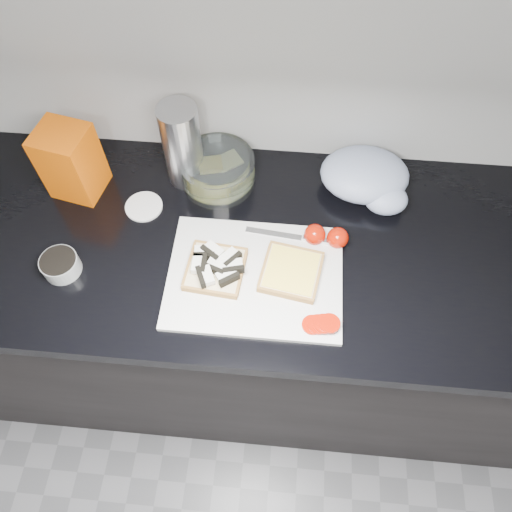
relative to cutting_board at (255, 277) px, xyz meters
The scene contains 14 objects.
base_cabinet 0.50m from the cutting_board, 139.06° to the left, with size 3.50×0.60×0.86m, color black.
countertop 0.16m from the cutting_board, 139.06° to the left, with size 3.50×0.64×0.04m, color black.
cutting_board is the anchor object (origin of this frame).
bread_left 0.09m from the cutting_board, behind, with size 0.15×0.15×0.04m.
bread_right 0.08m from the cutting_board, ahead, with size 0.16×0.16×0.02m.
tomato_slices 0.19m from the cutting_board, 35.77° to the right, with size 0.09×0.06×0.02m.
knife 0.15m from the cutting_board, 50.45° to the left, with size 0.20×0.03×0.01m.
seed_tub 0.45m from the cutting_board, behind, with size 0.09×0.09×0.04m.
tub_lid 0.35m from the cutting_board, 149.04° to the left, with size 0.09×0.09×0.01m, color white.
glass_bowl 0.31m from the cutting_board, 113.26° to the left, with size 0.19×0.19×0.08m.
bread_bag 0.53m from the cutting_board, 153.92° to the left, with size 0.12×0.11×0.19m, color #D64A03.
steel_canister 0.37m from the cutting_board, 125.14° to the left, with size 0.10×0.10×0.23m, color #BABBBF.
grocery_bag 0.39m from the cutting_board, 47.89° to the left, with size 0.22×0.20×0.10m.
whole_tomatoes 0.20m from the cutting_board, 35.61° to the left, with size 0.11×0.06×0.05m.
Camera 1 is at (0.17, 0.54, 1.91)m, focal length 35.00 mm.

